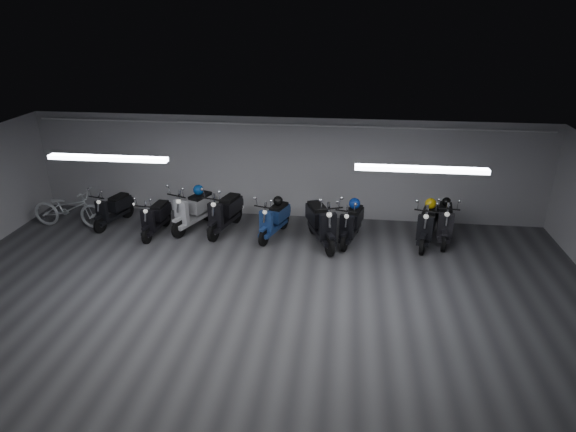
# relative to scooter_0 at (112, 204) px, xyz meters

# --- Properties ---
(floor) EXTENTS (14.00, 10.00, 0.01)m
(floor) POSITION_rel_scooter_0_xyz_m (4.52, -3.81, -0.61)
(floor) COLOR #3A3A3D
(floor) RESTS_ON ground
(ceiling) EXTENTS (14.00, 10.00, 0.01)m
(ceiling) POSITION_rel_scooter_0_xyz_m (4.52, -3.81, 2.20)
(ceiling) COLOR gray
(ceiling) RESTS_ON ground
(back_wall) EXTENTS (14.00, 0.01, 2.80)m
(back_wall) POSITION_rel_scooter_0_xyz_m (4.52, 1.19, 0.79)
(back_wall) COLOR #AAAAAD
(back_wall) RESTS_ON ground
(fluor_strip_left) EXTENTS (2.40, 0.18, 0.08)m
(fluor_strip_left) POSITION_rel_scooter_0_xyz_m (1.52, -2.81, 2.13)
(fluor_strip_left) COLOR white
(fluor_strip_left) RESTS_ON ceiling
(fluor_strip_right) EXTENTS (2.40, 0.18, 0.08)m
(fluor_strip_right) POSITION_rel_scooter_0_xyz_m (7.52, -2.81, 2.13)
(fluor_strip_right) COLOR white
(fluor_strip_right) RESTS_ON ceiling
(conduit) EXTENTS (13.60, 0.05, 0.05)m
(conduit) POSITION_rel_scooter_0_xyz_m (4.52, 1.11, 2.01)
(conduit) COLOR white
(conduit) RESTS_ON back_wall
(scooter_0) EXTENTS (0.95, 1.71, 1.21)m
(scooter_0) POSITION_rel_scooter_0_xyz_m (0.00, 0.00, 0.00)
(scooter_0) COLOR black
(scooter_0) RESTS_ON floor
(scooter_1) EXTENTS (0.70, 1.69, 1.22)m
(scooter_1) POSITION_rel_scooter_0_xyz_m (1.37, -0.46, 0.01)
(scooter_1) COLOR black
(scooter_1) RESTS_ON floor
(scooter_2) EXTENTS (1.28, 1.99, 1.41)m
(scooter_2) POSITION_rel_scooter_0_xyz_m (2.23, 0.01, 0.10)
(scooter_2) COLOR #BBBCC0
(scooter_2) RESTS_ON floor
(scooter_3) EXTENTS (1.09, 1.98, 1.40)m
(scooter_3) POSITION_rel_scooter_0_xyz_m (3.09, -0.07, 0.10)
(scooter_3) COLOR black
(scooter_3) RESTS_ON floor
(scooter_4) EXTENTS (1.07, 1.79, 1.26)m
(scooter_4) POSITION_rel_scooter_0_xyz_m (4.41, -0.25, 0.03)
(scooter_4) COLOR navy
(scooter_4) RESTS_ON floor
(scooter_5) EXTENTS (1.34, 2.09, 1.48)m
(scooter_5) POSITION_rel_scooter_0_xyz_m (5.62, -0.51, 0.13)
(scooter_5) COLOR black
(scooter_5) RESTS_ON floor
(scooter_7) EXTENTS (1.00, 1.82, 1.29)m
(scooter_7) POSITION_rel_scooter_0_xyz_m (6.36, -0.29, 0.04)
(scooter_7) COLOR black
(scooter_7) RESTS_ON floor
(scooter_8) EXTENTS (1.08, 1.94, 1.37)m
(scooter_8) POSITION_rel_scooter_0_xyz_m (8.23, -0.20, 0.08)
(scooter_8) COLOR black
(scooter_8) RESTS_ON floor
(scooter_9) EXTENTS (0.87, 1.90, 1.36)m
(scooter_9) POSITION_rel_scooter_0_xyz_m (8.68, 0.04, 0.07)
(scooter_9) COLOR black
(scooter_9) RESTS_ON floor
(bicycle) EXTENTS (1.99, 0.73, 1.28)m
(bicycle) POSITION_rel_scooter_0_xyz_m (-1.12, -0.24, 0.03)
(bicycle) COLOR white
(bicycle) RESTS_ON floor
(helmet_0) EXTENTS (0.28, 0.28, 0.28)m
(helmet_0) POSITION_rel_scooter_0_xyz_m (2.33, 0.25, 0.41)
(helmet_0) COLOR #0E469C
(helmet_0) RESTS_ON scooter_2
(helmet_1) EXTENTS (0.28, 0.28, 0.28)m
(helmet_1) POSITION_rel_scooter_0_xyz_m (6.43, -0.06, 0.33)
(helmet_1) COLOR #0D3096
(helmet_1) RESTS_ON scooter_7
(helmet_2) EXTENTS (0.23, 0.23, 0.23)m
(helmet_2) POSITION_rel_scooter_0_xyz_m (8.72, 0.29, 0.35)
(helmet_2) COLOR black
(helmet_2) RESTS_ON scooter_9
(helmet_3) EXTENTS (0.27, 0.27, 0.27)m
(helmet_3) POSITION_rel_scooter_0_xyz_m (8.29, 0.05, 0.38)
(helmet_3) COLOR yellow
(helmet_3) RESTS_ON scooter_8
(helmet_4) EXTENTS (0.25, 0.25, 0.25)m
(helmet_4) POSITION_rel_scooter_0_xyz_m (4.49, -0.02, 0.30)
(helmet_4) COLOR black
(helmet_4) RESTS_ON scooter_4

